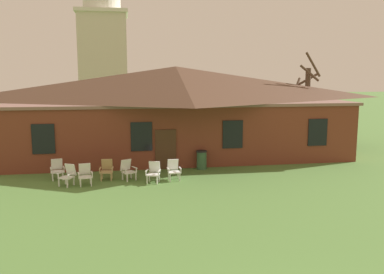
{
  "coord_description": "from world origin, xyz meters",
  "views": [
    {
      "loc": [
        -3.23,
        -5.51,
        4.95
      ],
      "look_at": [
        -0.81,
        9.21,
        2.64
      ],
      "focal_mm": 38.27,
      "sensor_mm": 36.0,
      "label": 1
    }
  ],
  "objects_px": {
    "lawn_chair_by_porch": "(57,169)",
    "lawn_chair_far_side": "(154,172)",
    "lawn_chair_middle": "(107,169)",
    "lawn_chair_near_door": "(68,174)",
    "lawn_chair_left_end": "(85,174)",
    "lawn_chair_right_end": "(128,169)",
    "trash_bin": "(202,160)",
    "lawn_chair_under_eave": "(174,169)"
  },
  "relations": [
    {
      "from": "lawn_chair_near_door",
      "to": "trash_bin",
      "type": "xyz_separation_m",
      "value": [
        6.5,
        2.18,
        -0.0
      ]
    },
    {
      "from": "lawn_chair_by_porch",
      "to": "trash_bin",
      "type": "bearing_deg",
      "value": 7.54
    },
    {
      "from": "lawn_chair_by_porch",
      "to": "lawn_chair_under_eave",
      "type": "bearing_deg",
      "value": -10.35
    },
    {
      "from": "lawn_chair_right_end",
      "to": "lawn_chair_near_door",
      "type": "bearing_deg",
      "value": -168.02
    },
    {
      "from": "lawn_chair_by_porch",
      "to": "lawn_chair_far_side",
      "type": "bearing_deg",
      "value": -16.25
    },
    {
      "from": "lawn_chair_left_end",
      "to": "lawn_chair_middle",
      "type": "bearing_deg",
      "value": 41.26
    },
    {
      "from": "lawn_chair_middle",
      "to": "trash_bin",
      "type": "xyz_separation_m",
      "value": [
        4.83,
        1.39,
        -0.0
      ]
    },
    {
      "from": "lawn_chair_by_porch",
      "to": "lawn_chair_under_eave",
      "type": "xyz_separation_m",
      "value": [
        5.44,
        -0.99,
        0.0
      ]
    },
    {
      "from": "lawn_chair_far_side",
      "to": "trash_bin",
      "type": "xyz_separation_m",
      "value": [
        2.67,
        2.25,
        -0.0
      ]
    },
    {
      "from": "lawn_chair_middle",
      "to": "lawn_chair_near_door",
      "type": "bearing_deg",
      "value": -154.72
    },
    {
      "from": "lawn_chair_by_porch",
      "to": "lawn_chair_under_eave",
      "type": "relative_size",
      "value": 1.0
    },
    {
      "from": "lawn_chair_by_porch",
      "to": "lawn_chair_right_end",
      "type": "xyz_separation_m",
      "value": [
        3.3,
        -0.67,
        0.0
      ]
    },
    {
      "from": "lawn_chair_left_end",
      "to": "trash_bin",
      "type": "xyz_separation_m",
      "value": [
        5.75,
        2.2,
        -0.0
      ]
    },
    {
      "from": "lawn_chair_right_end",
      "to": "lawn_chair_far_side",
      "type": "xyz_separation_m",
      "value": [
        1.18,
        -0.64,
        0.0
      ]
    },
    {
      "from": "lawn_chair_far_side",
      "to": "lawn_chair_under_eave",
      "type": "relative_size",
      "value": 1.0
    },
    {
      "from": "lawn_chair_by_porch",
      "to": "lawn_chair_far_side",
      "type": "xyz_separation_m",
      "value": [
        4.48,
        -1.31,
        0.0
      ]
    },
    {
      "from": "lawn_chair_left_end",
      "to": "lawn_chair_middle",
      "type": "distance_m",
      "value": 1.23
    },
    {
      "from": "lawn_chair_right_end",
      "to": "lawn_chair_left_end",
      "type": "bearing_deg",
      "value": -162.94
    },
    {
      "from": "lawn_chair_left_end",
      "to": "lawn_chair_right_end",
      "type": "xyz_separation_m",
      "value": [
        1.9,
        0.58,
        0.0
      ]
    },
    {
      "from": "lawn_chair_near_door",
      "to": "lawn_chair_under_eave",
      "type": "xyz_separation_m",
      "value": [
        4.79,
        0.24,
        0.0
      ]
    },
    {
      "from": "lawn_chair_by_porch",
      "to": "lawn_chair_middle",
      "type": "relative_size",
      "value": 1.0
    },
    {
      "from": "lawn_chair_near_door",
      "to": "lawn_chair_middle",
      "type": "bearing_deg",
      "value": 25.28
    },
    {
      "from": "lawn_chair_middle",
      "to": "lawn_chair_right_end",
      "type": "xyz_separation_m",
      "value": [
        0.98,
        -0.23,
        0.0
      ]
    },
    {
      "from": "lawn_chair_by_porch",
      "to": "lawn_chair_near_door",
      "type": "height_order",
      "value": "same"
    },
    {
      "from": "lawn_chair_left_end",
      "to": "lawn_chair_right_end",
      "type": "height_order",
      "value": "same"
    },
    {
      "from": "lawn_chair_by_porch",
      "to": "lawn_chair_far_side",
      "type": "distance_m",
      "value": 4.67
    },
    {
      "from": "lawn_chair_right_end",
      "to": "lawn_chair_far_side",
      "type": "bearing_deg",
      "value": -28.43
    },
    {
      "from": "lawn_chair_by_porch",
      "to": "lawn_chair_far_side",
      "type": "relative_size",
      "value": 1.0
    },
    {
      "from": "lawn_chair_near_door",
      "to": "lawn_chair_by_porch",
      "type": "bearing_deg",
      "value": 118.04
    },
    {
      "from": "lawn_chair_right_end",
      "to": "lawn_chair_under_eave",
      "type": "distance_m",
      "value": 2.16
    },
    {
      "from": "lawn_chair_near_door",
      "to": "lawn_chair_left_end",
      "type": "relative_size",
      "value": 1.0
    },
    {
      "from": "lawn_chair_left_end",
      "to": "lawn_chair_under_eave",
      "type": "height_order",
      "value": "same"
    },
    {
      "from": "trash_bin",
      "to": "lawn_chair_near_door",
      "type": "bearing_deg",
      "value": -161.48
    },
    {
      "from": "lawn_chair_far_side",
      "to": "trash_bin",
      "type": "bearing_deg",
      "value": 40.13
    },
    {
      "from": "lawn_chair_left_end",
      "to": "lawn_chair_under_eave",
      "type": "bearing_deg",
      "value": 3.65
    },
    {
      "from": "lawn_chair_by_porch",
      "to": "lawn_chair_far_side",
      "type": "height_order",
      "value": "same"
    },
    {
      "from": "lawn_chair_near_door",
      "to": "lawn_chair_middle",
      "type": "distance_m",
      "value": 1.85
    },
    {
      "from": "lawn_chair_near_door",
      "to": "lawn_chair_left_end",
      "type": "bearing_deg",
      "value": -1.64
    },
    {
      "from": "lawn_chair_near_door",
      "to": "lawn_chair_under_eave",
      "type": "distance_m",
      "value": 4.79
    },
    {
      "from": "lawn_chair_near_door",
      "to": "lawn_chair_middle",
      "type": "relative_size",
      "value": 1.0
    },
    {
      "from": "lawn_chair_near_door",
      "to": "lawn_chair_middle",
      "type": "xyz_separation_m",
      "value": [
        1.67,
        0.79,
        0.0
      ]
    },
    {
      "from": "lawn_chair_middle",
      "to": "lawn_chair_far_side",
      "type": "bearing_deg",
      "value": -21.85
    }
  ]
}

